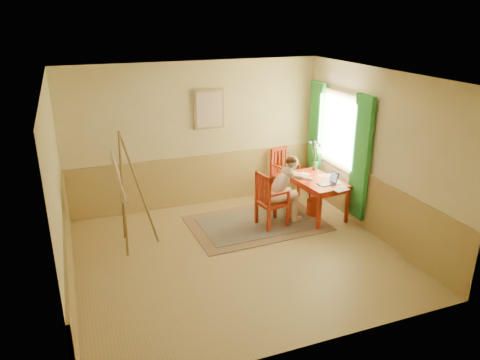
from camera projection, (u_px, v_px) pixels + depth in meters
name	position (u px, v px, depth m)	size (l,w,h in m)	color
room	(237.00, 172.00, 6.76)	(5.04, 4.54, 2.84)	#A48A53
wainscot	(221.00, 207.00, 7.77)	(5.00, 4.50, 1.00)	#A0854C
window	(337.00, 141.00, 8.55)	(0.12, 2.01, 2.20)	white
wall_portrait	(209.00, 109.00, 8.60)	(0.60, 0.05, 0.76)	#9F8854
rug	(257.00, 223.00, 8.31)	(2.45, 1.68, 0.02)	#8C7251
table	(316.00, 184.00, 8.47)	(0.85, 1.27, 0.72)	#AF2D12
chair_left	(270.00, 200.00, 8.05)	(0.54, 0.52, 1.02)	#AF2D12
chair_back	(284.00, 172.00, 9.43)	(0.57, 0.58, 1.01)	#AF2D12
figure	(284.00, 187.00, 8.12)	(0.96, 0.49, 1.26)	beige
laptop	(329.00, 181.00, 8.19)	(0.36, 0.23, 0.21)	#1E2338
papers	(325.00, 180.00, 8.37)	(0.71, 1.17, 0.00)	white
vase	(315.00, 157.00, 8.85)	(0.21, 0.31, 0.58)	#3F724C
wastebasket	(314.00, 207.00, 8.63)	(0.29, 0.29, 0.31)	#B02F10
easel	(121.00, 180.00, 7.12)	(0.67, 0.87, 1.96)	olive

